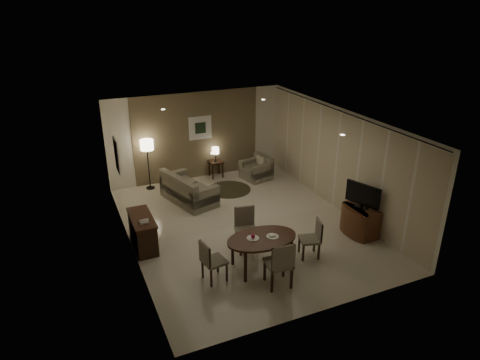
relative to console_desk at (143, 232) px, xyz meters
name	(u,v)px	position (x,y,z in m)	size (l,w,h in m)	color
room_shell	(237,170)	(2.49, 0.40, 0.98)	(5.50, 7.00, 2.70)	beige
taupe_accent	(197,136)	(2.49, 3.48, 0.98)	(3.96, 0.03, 2.70)	#766849
curtain_wall	(337,161)	(5.17, 0.00, 0.95)	(0.08, 6.70, 2.58)	beige
curtain_rod	(341,111)	(5.17, 0.00, 2.27)	(0.03, 0.03, 6.80)	black
art_back_frame	(200,128)	(2.59, 3.46, 1.23)	(0.72, 0.03, 0.72)	silver
art_back_canvas	(200,128)	(2.59, 3.44, 1.23)	(0.34, 0.01, 0.34)	black
art_left_frame	(117,155)	(-0.23, 1.20, 1.48)	(0.03, 0.60, 0.80)	silver
art_left_canvas	(117,155)	(-0.21, 1.20, 1.48)	(0.01, 0.46, 0.64)	gray
downlight_nl	(213,153)	(1.09, -1.80, 2.31)	(0.10, 0.10, 0.01)	white
downlight_nr	(343,135)	(3.89, -1.80, 2.31)	(0.10, 0.10, 0.01)	white
downlight_fl	(163,109)	(1.09, 1.80, 2.31)	(0.10, 0.10, 0.01)	white
downlight_fr	(263,100)	(3.89, 1.80, 2.31)	(0.10, 0.10, 0.01)	white
console_desk	(143,232)	(0.00, 0.00, 0.00)	(0.48, 1.20, 0.75)	#432715
telephone	(144,221)	(0.00, -0.30, 0.43)	(0.20, 0.14, 0.09)	white
tv_cabinet	(360,220)	(4.89, -1.50, -0.03)	(0.48, 0.90, 0.70)	brown
flat_tv	(363,195)	(4.87, -1.50, 0.65)	(0.06, 0.88, 0.60)	black
dining_table	(262,252)	(2.10, -1.81, -0.02)	(1.51, 0.94, 0.71)	#432715
chair_near	(278,263)	(2.13, -2.48, 0.13)	(0.49, 0.49, 1.01)	#78715C
chair_far	(247,230)	(2.10, -1.07, 0.11)	(0.47, 0.47, 0.98)	#78715C
chair_left	(214,261)	(1.04, -1.83, 0.07)	(0.43, 0.43, 0.89)	#78715C
chair_right	(309,239)	(3.24, -1.86, 0.06)	(0.42, 0.42, 0.86)	#78715C
plate_a	(253,238)	(1.92, -1.76, 0.34)	(0.26, 0.26, 0.02)	white
plate_b	(273,236)	(2.32, -1.86, 0.34)	(0.26, 0.26, 0.02)	white
fruit_apple	(253,236)	(1.92, -1.76, 0.39)	(0.09, 0.09, 0.09)	#A6133C
napkin	(273,235)	(2.32, -1.86, 0.36)	(0.12, 0.08, 0.03)	white
round_rug	(229,189)	(2.99, 2.15, -0.37)	(1.28, 1.28, 0.01)	#3D3822
sofa	(189,188)	(1.68, 1.88, 0.03)	(0.86, 1.73, 0.81)	#78715C
armchair	(256,168)	(4.09, 2.60, -0.01)	(0.81, 0.77, 0.72)	#78715C
side_table	(216,169)	(2.99, 3.24, -0.11)	(0.41, 0.41, 0.53)	#322110
table_lamp	(215,154)	(2.99, 3.25, 0.40)	(0.22, 0.22, 0.50)	#FFEAC1
floor_lamp	(148,165)	(0.87, 3.19, 0.38)	(0.38, 0.38, 1.51)	#FFE5B7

